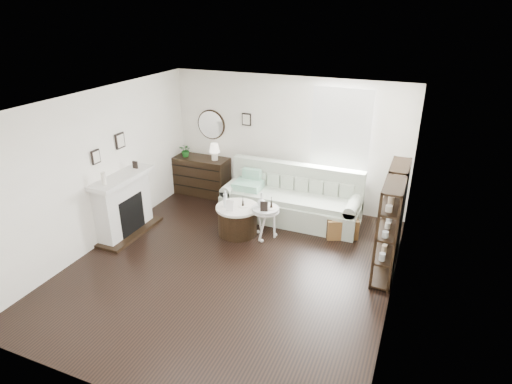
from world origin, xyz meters
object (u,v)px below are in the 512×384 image
at_px(sofa, 292,202).
at_px(drum_table, 238,220).
at_px(pedestal_table, 265,210).
at_px(dresser, 201,175).

height_order(sofa, drum_table, sofa).
xyz_separation_m(sofa, pedestal_table, (-0.19, -0.96, 0.21)).
xyz_separation_m(dresser, drum_table, (1.55, -1.40, -0.14)).
relative_size(sofa, dresser, 2.13).
height_order(dresser, pedestal_table, dresser).
bearing_deg(dresser, pedestal_table, -32.88).
xyz_separation_m(dresser, pedestal_table, (2.09, -1.35, 0.13)).
relative_size(dresser, drum_table, 1.59).
height_order(sofa, pedestal_table, sofa).
distance_m(sofa, dresser, 2.31).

